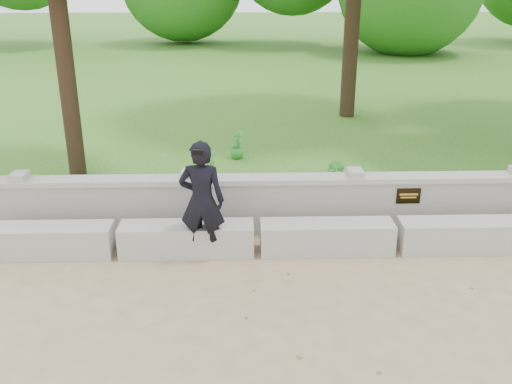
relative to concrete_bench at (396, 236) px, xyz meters
The scene contains 8 objects.
ground 1.91m from the concrete_bench, 90.00° to the right, with size 80.00×80.00×0.00m, color tan.
lawn 12.10m from the concrete_bench, 90.00° to the left, with size 40.00×22.00×0.25m, color #345D1E.
concrete_bench is the anchor object (origin of this frame).
parapet_wall 0.74m from the concrete_bench, 89.99° to the left, with size 12.50×0.35×0.90m.
man_main 2.83m from the concrete_bench, behind, with size 0.66×0.60×1.71m.
shrub_a 3.63m from the concrete_bench, 140.82° to the left, with size 0.33×0.22×0.62m, color #389031.
shrub_b 1.59m from the concrete_bench, 115.36° to the left, with size 0.35×0.28×0.63m, color #389031.
shrub_d 4.29m from the concrete_bench, 122.35° to the left, with size 0.31×0.28×0.56m, color #389031.
Camera 1 is at (-2.23, -5.42, 3.82)m, focal length 40.00 mm.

